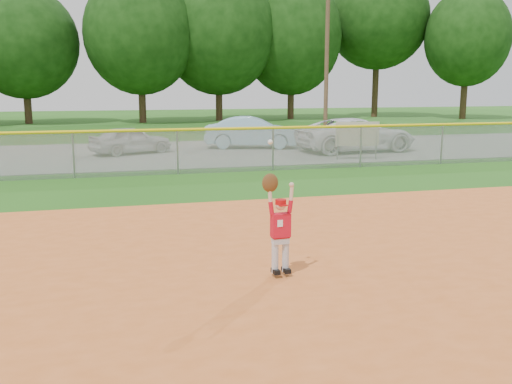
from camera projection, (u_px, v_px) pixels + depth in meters
ground at (250, 262)px, 9.72m from camera, size 120.00×120.00×0.00m
clay_infield at (310, 335)px, 6.87m from camera, size 24.00×16.00×0.04m
parking_strip at (161, 153)px, 24.93m from camera, size 44.00×10.00×0.03m
car_white_a at (131, 140)px, 24.59m from camera, size 3.76×2.65×1.19m
car_blue at (253, 132)px, 26.83m from camera, size 4.69×2.75×1.46m
car_white_b at (356, 135)px, 25.42m from camera, size 5.57×3.00×1.49m
sponsor_sign at (357, 135)px, 22.55m from camera, size 1.70×0.42×1.54m
outfield_fence at (177, 148)px, 19.07m from camera, size 40.06×0.10×1.55m
power_lines at (167, 52)px, 30.02m from camera, size 19.40×0.24×9.00m
tree_line at (144, 25)px, 44.60m from camera, size 62.37×13.00×14.43m
ballplayer at (279, 224)px, 8.75m from camera, size 0.52×0.23×2.08m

